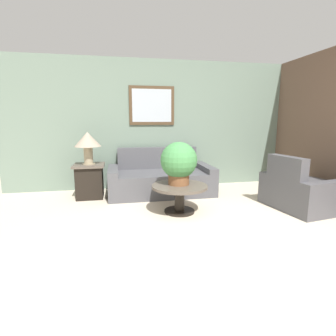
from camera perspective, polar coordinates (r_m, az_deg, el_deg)
ground_plane at (r=3.09m, az=13.23°, el=-16.77°), size 20.00×20.00×0.00m
wall_back at (r=5.56m, az=1.08°, el=9.45°), size 6.79×0.09×2.60m
wall_right at (r=5.35m, az=31.63°, el=7.82°), size 0.06×4.92×2.60m
couch_main at (r=5.07m, az=-1.66°, el=-2.45°), size 1.96×0.98×0.86m
armchair at (r=4.72m, az=27.10°, el=-4.57°), size 1.07×1.17×0.86m
coffee_table at (r=4.00m, az=2.53°, el=-5.36°), size 0.85×0.85×0.43m
side_table at (r=4.98m, az=-16.66°, el=-2.64°), size 0.54×0.54×0.61m
table_lamp at (r=4.88m, az=-17.09°, el=5.54°), size 0.47×0.47×0.58m
potted_plant_on_table at (r=3.96m, az=2.37°, el=1.33°), size 0.56×0.56×0.65m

